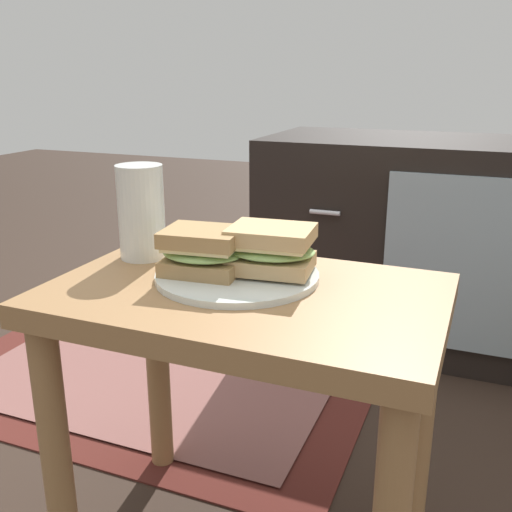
{
  "coord_description": "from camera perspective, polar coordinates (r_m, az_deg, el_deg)",
  "views": [
    {
      "loc": [
        0.31,
        -0.72,
        0.76
      ],
      "look_at": [
        0.02,
        0.0,
        0.51
      ],
      "focal_mm": 41.3,
      "sensor_mm": 36.0,
      "label": 1
    }
  ],
  "objects": [
    {
      "name": "sandwich_back",
      "position": [
        0.86,
        1.48,
        0.7
      ],
      "size": [
        0.14,
        0.11,
        0.07
      ],
      "color": "tan",
      "rests_on": "plate"
    },
    {
      "name": "side_table",
      "position": [
        0.88,
        -1.04,
        -8.69
      ],
      "size": [
        0.56,
        0.36,
        0.46
      ],
      "color": "olive",
      "rests_on": "ground"
    },
    {
      "name": "beer_glass",
      "position": [
        0.98,
        -11.04,
        3.95
      ],
      "size": [
        0.08,
        0.08,
        0.15
      ],
      "color": "silver",
      "rests_on": "side_table"
    },
    {
      "name": "sandwich_front",
      "position": [
        0.87,
        -5.16,
        0.48
      ],
      "size": [
        0.13,
        0.11,
        0.07
      ],
      "color": "#9E7A4C",
      "rests_on": "plate"
    },
    {
      "name": "tv_cabinet",
      "position": [
        1.74,
        17.05,
        1.18
      ],
      "size": [
        0.96,
        0.46,
        0.58
      ],
      "color": "black",
      "rests_on": "ground"
    },
    {
      "name": "plate",
      "position": [
        0.88,
        -1.83,
        -1.9
      ],
      "size": [
        0.24,
        0.24,
        0.01
      ],
      "primitive_type": "cylinder",
      "color": "silver",
      "rests_on": "side_table"
    },
    {
      "name": "area_rug",
      "position": [
        1.62,
        -8.63,
        -10.43
      ],
      "size": [
        1.09,
        0.85,
        0.01
      ],
      "color": "#4C1E19",
      "rests_on": "ground"
    }
  ]
}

